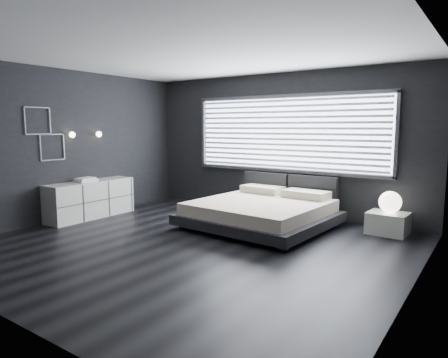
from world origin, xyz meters
The scene contains 12 objects.
room centered at (0.00, 0.00, 1.40)m, with size 6.04×6.00×2.80m.
window centered at (0.20, 2.70, 1.61)m, with size 4.14×0.09×1.52m.
headboard centered at (0.30, 2.64, 0.57)m, with size 1.96×0.16×0.52m.
sconce_near centered at (-2.88, 0.05, 1.60)m, with size 0.18×0.11×0.11m.
sconce_far centered at (-2.88, 0.65, 1.60)m, with size 0.18×0.11×0.11m.
wall_art_upper centered at (-2.98, -0.55, 1.85)m, with size 0.01×0.48×0.48m.
wall_art_lower centered at (-2.98, -0.30, 1.38)m, with size 0.01×0.48×0.48m.
bed centered at (0.31, 1.55, 0.27)m, with size 2.42×2.32×0.59m.
nightstand centered at (2.25, 2.32, 0.18)m, with size 0.61×0.51×0.36m, color silver.
orb_lamp centered at (2.27, 2.33, 0.53)m, with size 0.35×0.35×0.35m, color white.
dresser centered at (-2.78, 0.31, 0.35)m, with size 0.53×1.78×0.71m.
book_stack centered at (-2.79, 0.23, 0.74)m, with size 0.30×0.38×0.08m.
Camera 1 is at (3.69, -4.45, 1.75)m, focal length 32.00 mm.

